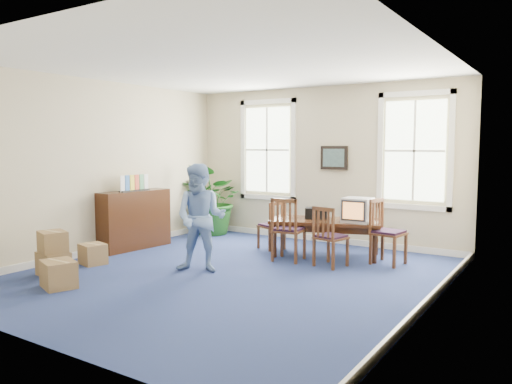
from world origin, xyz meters
The scene contains 25 objects.
floor centered at (0.00, 0.00, 0.00)m, with size 6.50×6.50×0.00m, color navy.
ceiling centered at (0.00, 0.00, 3.20)m, with size 6.50×6.50×0.00m, color white.
wall_back centered at (0.00, 3.25, 1.60)m, with size 6.50×6.50×0.00m, color beige.
wall_front centered at (0.00, -3.25, 1.60)m, with size 6.50×6.50×0.00m, color beige.
wall_left centered at (-3.00, 0.00, 1.60)m, with size 6.50×6.50×0.00m, color beige.
wall_right centered at (3.00, 0.00, 1.60)m, with size 6.50×6.50×0.00m, color beige.
baseboard_back centered at (0.00, 3.22, 0.06)m, with size 6.00×0.04×0.12m, color white.
baseboard_left centered at (-2.97, 0.00, 0.06)m, with size 0.04×6.50×0.12m, color white.
baseboard_right centered at (2.97, 0.00, 0.06)m, with size 0.04×6.50×0.12m, color white.
window_left centered at (-1.30, 3.23, 1.90)m, with size 1.40×0.12×2.20m, color white, non-canonical shape.
window_right centered at (1.90, 3.23, 1.90)m, with size 1.40×0.12×2.20m, color white, non-canonical shape.
wall_picture centered at (0.30, 3.20, 1.75)m, with size 0.58×0.06×0.48m, color black, non-canonical shape.
conference_table centered at (0.69, 2.02, 0.33)m, with size 1.95×0.89×0.66m, color #3D1E0E, non-canonical shape.
crt_tv centered at (1.26, 2.07, 0.88)m, with size 0.47×0.51×0.43m, color #B7B7BC, non-canonical shape.
game_console centered at (1.53, 2.02, 0.69)m, with size 0.16×0.20×0.05m, color white.
equipment_bag centered at (0.47, 2.07, 0.76)m, with size 0.40×0.26×0.20m, color black.
chair_near_left centered at (0.29, 1.36, 0.55)m, with size 0.50×0.50×1.11m, color brown, non-canonical shape.
chair_near_right centered at (1.09, 1.36, 0.50)m, with size 0.45×0.45×1.01m, color brown, non-canonical shape.
chair_end_left centered at (-0.46, 2.02, 0.47)m, with size 0.42×0.42×0.93m, color brown, non-canonical shape.
chair_end_right centered at (1.84, 2.02, 0.55)m, with size 0.49×0.49×1.10m, color brown, non-canonical shape.
man centered at (-0.50, -0.07, 0.86)m, with size 0.84×0.65×1.72m, color #7B9DD4.
credenza centered at (-2.72, 0.62, 0.58)m, with size 0.42×1.47×1.16m, color #3D1E0E.
brochure_rack centered at (-2.70, 0.62, 1.32)m, with size 0.13×0.75×0.33m, color #99999E, non-canonical shape.
potted_plant centered at (-2.33, 2.66, 0.79)m, with size 1.42×1.23×1.58m, color #194F18.
cardboard_boxes centered at (-2.09, -1.41, 0.36)m, with size 1.27×1.27×0.73m, color #997548, non-canonical shape.
Camera 1 is at (4.46, -6.14, 2.01)m, focal length 35.00 mm.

